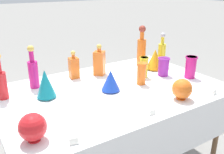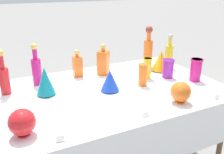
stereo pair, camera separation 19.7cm
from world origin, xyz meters
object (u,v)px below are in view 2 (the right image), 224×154
object	(u,v)px
square_decanter_0	(78,66)
cardboard_box_behind_left	(103,92)
tall_bottle_0	(169,54)
tall_bottle_1	(36,68)
tall_bottle_2	(4,77)
slender_vase_2	(143,74)
slender_vase_3	(168,68)
fluted_vase_1	(110,80)
square_decanter_1	(103,62)
fluted_vase_0	(161,61)
slender_vase_0	(196,69)
slender_vase_1	(147,68)
round_bowl_0	(181,92)
round_bowl_1	(22,122)
tall_bottle_3	(148,50)
fluted_vase_2	(45,81)

from	to	relation	value
square_decanter_0	cardboard_box_behind_left	size ratio (longest dim) A/B	0.44
tall_bottle_0	tall_bottle_1	xyz separation A→B (m)	(-1.27, 0.12, 0.01)
tall_bottle_2	slender_vase_2	distance (m)	1.08
slender_vase_3	fluted_vase_1	xyz separation A→B (m)	(-0.60, -0.04, 0.00)
square_decanter_1	fluted_vase_0	bearing A→B (deg)	-17.14
tall_bottle_0	square_decanter_0	bearing A→B (deg)	171.07
slender_vase_2	cardboard_box_behind_left	xyz separation A→B (m)	(0.17, 1.21, -0.68)
slender_vase_0	fluted_vase_1	size ratio (longest dim) A/B	1.14
slender_vase_1	round_bowl_0	world-z (taller)	slender_vase_1
round_bowl_1	cardboard_box_behind_left	xyz separation A→B (m)	(1.17, 1.53, -0.66)
tall_bottle_1	round_bowl_0	world-z (taller)	tall_bottle_1
slender_vase_0	tall_bottle_2	bearing A→B (deg)	163.60
tall_bottle_0	slender_vase_2	distance (m)	0.58
round_bowl_0	round_bowl_1	world-z (taller)	round_bowl_1
tall_bottle_1	slender_vase_3	bearing A→B (deg)	-18.11
slender_vase_1	tall_bottle_1	bearing A→B (deg)	162.25
tall_bottle_3	round_bowl_1	size ratio (longest dim) A/B	2.55
tall_bottle_1	round_bowl_1	size ratio (longest dim) A/B	2.18
square_decanter_0	slender_vase_1	xyz separation A→B (m)	(0.54, -0.31, -0.00)
square_decanter_0	slender_vase_1	distance (m)	0.62
fluted_vase_2	round_bowl_1	world-z (taller)	fluted_vase_2
tall_bottle_1	fluted_vase_2	bearing A→B (deg)	-86.43
square_decanter_1	slender_vase_0	size ratio (longest dim) A/B	1.47
fluted_vase_1	round_bowl_0	distance (m)	0.54
tall_bottle_0	slender_vase_2	bearing A→B (deg)	-149.47
slender_vase_0	tall_bottle_3	bearing A→B (deg)	106.34
tall_bottle_2	slender_vase_1	distance (m)	1.18
square_decanter_0	tall_bottle_1	bearing A→B (deg)	-175.97
fluted_vase_0	slender_vase_1	bearing A→B (deg)	-154.87
square_decanter_1	fluted_vase_1	distance (m)	0.40
tall_bottle_2	square_decanter_0	size ratio (longest dim) A/B	1.40
square_decanter_1	fluted_vase_2	world-z (taller)	square_decanter_1
slender_vase_3	fluted_vase_0	bearing A→B (deg)	74.45
slender_vase_3	cardboard_box_behind_left	size ratio (longest dim) A/B	0.29
square_decanter_1	slender_vase_3	size ratio (longest dim) A/B	1.74
square_decanter_1	round_bowl_1	bearing A→B (deg)	-138.90
slender_vase_1	slender_vase_2	world-z (taller)	same
square_decanter_1	cardboard_box_behind_left	bearing A→B (deg)	66.69
fluted_vase_0	cardboard_box_behind_left	bearing A→B (deg)	100.36
tall_bottle_2	round_bowl_0	bearing A→B (deg)	-33.00
tall_bottle_2	slender_vase_2	xyz separation A→B (m)	(1.03, -0.33, -0.04)
square_decanter_1	cardboard_box_behind_left	world-z (taller)	square_decanter_1
tall_bottle_0	fluted_vase_0	size ratio (longest dim) A/B	1.69
tall_bottle_3	round_bowl_1	distance (m)	1.50
slender_vase_2	fluted_vase_0	distance (m)	0.42
tall_bottle_1	round_bowl_1	bearing A→B (deg)	-106.69
square_decanter_0	slender_vase_0	world-z (taller)	square_decanter_0
round_bowl_1	cardboard_box_behind_left	size ratio (longest dim) A/B	0.28
cardboard_box_behind_left	tall_bottle_0	bearing A→B (deg)	-70.42
fluted_vase_0	round_bowl_1	size ratio (longest dim) A/B	1.24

